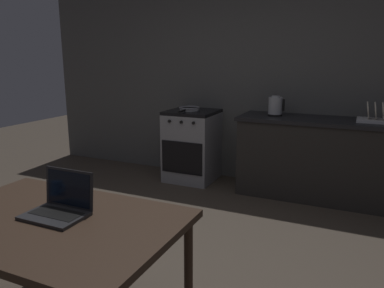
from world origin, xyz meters
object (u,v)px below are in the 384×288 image
at_px(dining_table, 52,231).
at_px(dish_rack, 375,118).
at_px(frying_pan, 189,109).
at_px(laptop, 59,207).
at_px(stove_oven, 192,145).
at_px(electric_kettle, 275,106).

relative_size(dining_table, dish_rack, 3.92).
bearing_deg(frying_pan, laptop, -78.64).
distance_m(stove_oven, frying_pan, 0.48).
relative_size(laptop, dish_rack, 0.94).
xyz_separation_m(stove_oven, dining_table, (0.54, -2.94, 0.22)).
xyz_separation_m(stove_oven, frying_pan, (-0.03, -0.03, 0.48)).
distance_m(stove_oven, dish_rack, 2.13).
height_order(dining_table, frying_pan, frying_pan).
height_order(electric_kettle, dish_rack, electric_kettle).
bearing_deg(laptop, dining_table, -98.57).
bearing_deg(laptop, electric_kettle, 74.47).
bearing_deg(dining_table, dish_rack, 62.42).
height_order(stove_oven, laptop, laptop).
xyz_separation_m(dining_table, frying_pan, (-0.57, 2.91, 0.25)).
xyz_separation_m(stove_oven, laptop, (0.54, -2.87, 0.34)).
distance_m(electric_kettle, frying_pan, 1.08).
xyz_separation_m(laptop, dish_rack, (1.53, 2.88, 0.16)).
distance_m(stove_oven, electric_kettle, 1.19).
relative_size(stove_oven, dining_table, 0.68).
relative_size(dining_table, electric_kettle, 5.86).
distance_m(frying_pan, dish_rack, 2.10).
relative_size(electric_kettle, frying_pan, 0.52).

